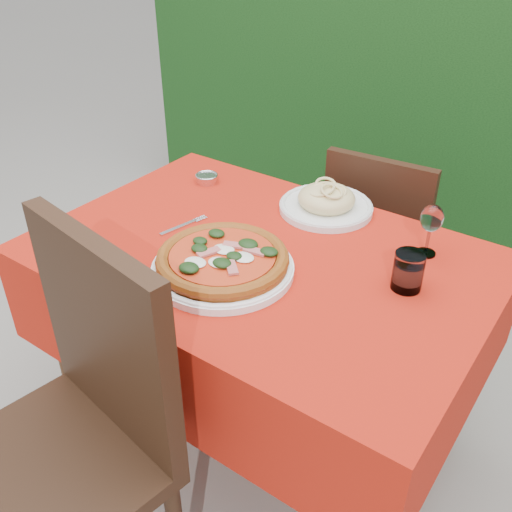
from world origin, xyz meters
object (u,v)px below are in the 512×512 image
Objects in this scene: wine_glass at (432,220)px; pizza_plate at (223,262)px; chair_near at (74,424)px; pasta_plate at (326,202)px; chair_far at (380,241)px; water_glass at (408,273)px; fork at (179,227)px; steel_ramekin at (207,179)px.

pizza_plate is at bearing -135.31° from wine_glass.
chair_near is 1.03m from wine_glass.
pasta_plate is 1.92× the size of wine_glass.
wine_glass is (0.29, -0.40, 0.37)m from chair_far.
wine_glass reaches higher than chair_far.
chair_near is at bearing -123.23° from water_glass.
pizza_plate is (0.04, 0.50, 0.19)m from chair_near.
pizza_plate is at bearing -96.25° from pasta_plate.
pizza_plate reaches higher than fork.
water_glass is at bearing 21.44° from fork.
pasta_plate reaches higher than pizza_plate.
water_glass is at bearing 26.99° from pizza_plate.
fork is at bearing 118.49° from chair_near.
chair_near reaches higher than pizza_plate.
fork is 0.32m from steel_ramekin.
fork is at bearing -155.96° from wine_glass.
pasta_plate reaches higher than steel_ramekin.
pasta_plate is (0.09, 0.96, 0.19)m from chair_near.
pizza_plate is at bearing -45.91° from steel_ramekin.
water_glass is at bearing -33.26° from pasta_plate.
pizza_plate is 0.46m from pasta_plate.
chair_far is at bearing 118.19° from water_glass.
water_glass is at bearing -83.95° from wine_glass.
steel_ramekin is at bearing 120.27° from chair_near.
chair_near is at bearing 78.89° from chair_far.
fork is at bearing -65.41° from steel_ramekin.
chair_near is 1.31m from chair_far.
pizza_plate is 0.48m from water_glass.
wine_glass is (0.45, 0.90, 0.26)m from chair_near.
wine_glass is (-0.02, 0.18, 0.06)m from water_glass.
pasta_plate is at bearing 75.53° from chair_far.
chair_far is 0.69m from steel_ramekin.
chair_far is 4.74× the size of fork.
pasta_plate is 2.89× the size of water_glass.
pizza_plate is 3.71× the size of water_glass.
pizza_plate is 0.28m from fork.
steel_ramekin reaches higher than fork.
chair_far is at bearing 92.42° from chair_near.
water_glass reaches higher than fork.
water_glass is at bearing -12.83° from steel_ramekin.
pasta_plate is 1.63× the size of fork.
chair_far is 8.38× the size of water_glass.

